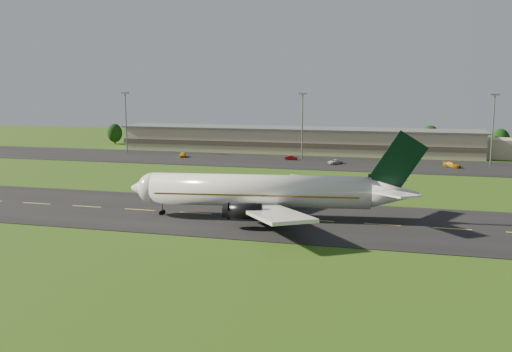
% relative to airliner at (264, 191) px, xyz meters
% --- Properties ---
extents(ground, '(360.00, 360.00, 0.00)m').
position_rel_airliner_xyz_m(ground, '(-12.77, -0.12, -4.66)').
color(ground, '#2C4B12').
rests_on(ground, ground).
extents(taxiway, '(220.00, 30.00, 0.10)m').
position_rel_airliner_xyz_m(taxiway, '(-12.77, -0.12, -4.61)').
color(taxiway, black).
rests_on(taxiway, ground).
extents(apron, '(260.00, 30.00, 0.10)m').
position_rel_airliner_xyz_m(apron, '(-12.77, 71.88, -4.61)').
color(apron, black).
rests_on(apron, ground).
extents(airliner, '(51.13, 41.78, 15.57)m').
position_rel_airliner_xyz_m(airliner, '(0.00, 0.00, 0.00)').
color(airliner, white).
rests_on(airliner, ground).
extents(terminal, '(145.00, 16.00, 8.40)m').
position_rel_airliner_xyz_m(terminal, '(-6.37, 96.07, -0.67)').
color(terminal, '#B7A68B').
rests_on(terminal, ground).
extents(light_mast_west, '(2.40, 1.20, 20.35)m').
position_rel_airliner_xyz_m(light_mast_west, '(-67.77, 79.88, 8.08)').
color(light_mast_west, gray).
rests_on(light_mast_west, ground).
extents(light_mast_centre, '(2.40, 1.20, 20.35)m').
position_rel_airliner_xyz_m(light_mast_centre, '(-7.77, 79.88, 8.08)').
color(light_mast_centre, gray).
rests_on(light_mast_centre, ground).
extents(light_mast_east, '(2.40, 1.20, 20.35)m').
position_rel_airliner_xyz_m(light_mast_east, '(47.23, 79.88, 8.08)').
color(light_mast_east, gray).
rests_on(light_mast_east, ground).
extents(tree_line, '(193.60, 10.05, 11.13)m').
position_rel_airliner_xyz_m(tree_line, '(33.51, 105.89, 0.40)').
color(tree_line, black).
rests_on(tree_line, ground).
extents(service_vehicle_a, '(3.02, 4.75, 1.51)m').
position_rel_airliner_xyz_m(service_vehicle_a, '(-44.95, 73.37, -3.81)').
color(service_vehicle_a, '#EBAE0D').
rests_on(service_vehicle_a, apron).
extents(service_vehicle_b, '(3.90, 1.59, 1.26)m').
position_rel_airliner_xyz_m(service_vehicle_b, '(-10.33, 75.51, -3.93)').
color(service_vehicle_b, maroon).
rests_on(service_vehicle_b, apron).
extents(service_vehicle_c, '(4.62, 4.99, 1.30)m').
position_rel_airliner_xyz_m(service_vehicle_c, '(3.73, 69.96, -3.91)').
color(service_vehicle_c, silver).
rests_on(service_vehicle_c, apron).
extents(service_vehicle_d, '(5.25, 4.78, 1.47)m').
position_rel_airliner_xyz_m(service_vehicle_d, '(36.19, 71.47, -3.83)').
color(service_vehicle_d, orange).
rests_on(service_vehicle_d, apron).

